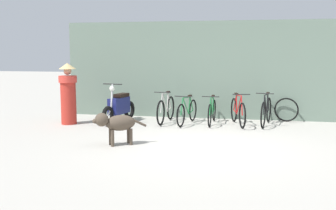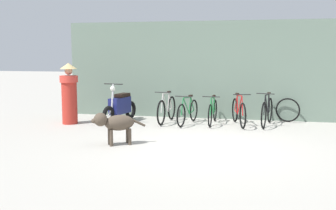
{
  "view_description": "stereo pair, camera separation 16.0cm",
  "coord_description": "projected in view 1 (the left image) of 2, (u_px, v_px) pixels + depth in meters",
  "views": [
    {
      "loc": [
        0.82,
        -7.96,
        1.92
      ],
      "look_at": [
        -1.04,
        1.45,
        0.65
      ],
      "focal_mm": 42.0,
      "sensor_mm": 36.0,
      "label": 1
    },
    {
      "loc": [
        0.97,
        -7.93,
        1.92
      ],
      "look_at": [
        -1.04,
        1.45,
        0.65
      ],
      "focal_mm": 42.0,
      "sensor_mm": 36.0,
      "label": 2
    }
  ],
  "objects": [
    {
      "name": "bicycle_2",
      "position": [
        212.0,
        112.0,
        10.73
      ],
      "size": [
        0.46,
        1.62,
        0.79
      ],
      "rotation": [
        0.0,
        0.0,
        -1.61
      ],
      "color": "black",
      "rests_on": "ground"
    },
    {
      "name": "stray_dog",
      "position": [
        116.0,
        123.0,
        8.2
      ],
      "size": [
        1.03,
        0.73,
        0.7
      ],
      "rotation": [
        0.0,
        0.0,
        3.7
      ],
      "color": "#4C3F33",
      "rests_on": "ground"
    },
    {
      "name": "person_in_robes",
      "position": [
        68.0,
        93.0,
        10.62
      ],
      "size": [
        0.55,
        0.55,
        1.66
      ],
      "rotation": [
        0.0,
        0.0,
        3.27
      ],
      "color": "#B72D23",
      "rests_on": "ground"
    },
    {
      "name": "bicycle_3",
      "position": [
        238.0,
        112.0,
        10.54
      ],
      "size": [
        0.53,
        1.63,
        0.87
      ],
      "rotation": [
        0.0,
        0.0,
        -1.33
      ],
      "color": "black",
      "rests_on": "ground"
    },
    {
      "name": "bicycle_0",
      "position": [
        166.0,
        109.0,
        10.95
      ],
      "size": [
        0.46,
        1.66,
        0.88
      ],
      "rotation": [
        0.0,
        0.0,
        -1.66
      ],
      "color": "black",
      "rests_on": "ground"
    },
    {
      "name": "spare_tire_left",
      "position": [
        286.0,
        110.0,
        11.04
      ],
      "size": [
        0.66,
        0.23,
        0.68
      ],
      "rotation": [
        0.0,
        0.0,
        -0.28
      ],
      "color": "black",
      "rests_on": "ground"
    },
    {
      "name": "motorcycle",
      "position": [
        119.0,
        107.0,
        10.95
      ],
      "size": [
        0.58,
        1.72,
        1.11
      ],
      "rotation": [
        0.0,
        0.0,
        -1.77
      ],
      "color": "black",
      "rests_on": "ground"
    },
    {
      "name": "bicycle_4",
      "position": [
        266.0,
        111.0,
        10.52
      ],
      "size": [
        0.48,
        1.66,
        0.9
      ],
      "rotation": [
        0.0,
        0.0,
        -1.77
      ],
      "color": "black",
      "rests_on": "ground"
    },
    {
      "name": "ground_plane",
      "position": [
        203.0,
        146.0,
        8.16
      ],
      "size": [
        60.0,
        60.0,
        0.0
      ],
      "primitive_type": "plane",
      "color": "#ADA89E"
    },
    {
      "name": "bicycle_1",
      "position": [
        187.0,
        112.0,
        10.72
      ],
      "size": [
        0.46,
        1.61,
        0.8
      ],
      "rotation": [
        0.0,
        0.0,
        -1.75
      ],
      "color": "black",
      "rests_on": "ground"
    },
    {
      "name": "shop_wall_back",
      "position": [
        217.0,
        70.0,
        11.52
      ],
      "size": [
        9.15,
        0.2,
        2.85
      ],
      "color": "slate",
      "rests_on": "ground"
    }
  ]
}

